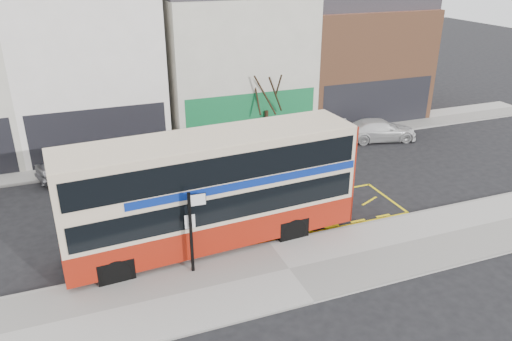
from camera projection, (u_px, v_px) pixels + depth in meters
name	position (u px, v px, depth m)	size (l,w,h in m)	color
ground	(266.00, 241.00, 20.60)	(120.00, 120.00, 0.00)	black
pavement	(289.00, 270.00, 18.60)	(40.00, 4.00, 0.15)	#A3A09B
kerb	(270.00, 244.00, 20.25)	(40.00, 0.15, 0.15)	gray
far_pavement	(198.00, 149.00, 29.98)	(50.00, 3.00, 0.15)	#A3A09B
road_markings	(253.00, 223.00, 21.97)	(14.00, 3.40, 0.01)	yellow
terrace_left	(86.00, 56.00, 29.49)	(8.00, 8.01, 11.80)	white
terrace_green_shop	(231.00, 50.00, 32.53)	(9.00, 8.01, 11.30)	beige
terrace_right	(350.00, 49.00, 35.67)	(9.00, 8.01, 10.30)	#955B3B
double_decker_bus	(212.00, 189.00, 19.53)	(11.74, 3.36, 4.64)	beige
bus_stop_post	(192.00, 225.00, 17.72)	(0.79, 0.14, 3.20)	black
car_silver	(78.00, 163.00, 26.33)	(1.71, 4.24, 1.45)	#ABABB0
car_grey	(209.00, 154.00, 27.55)	(1.54, 4.41, 1.45)	#393A40
car_white	(380.00, 130.00, 31.43)	(1.88, 4.63, 1.34)	silver
street_tree_right	(267.00, 83.00, 29.80)	(2.58, 2.58, 5.57)	black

